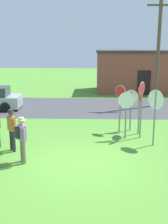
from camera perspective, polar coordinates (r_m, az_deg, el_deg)
ground_plane at (r=10.56m, az=-0.28°, el=-10.40°), size 80.00×80.00×0.00m
street_asphalt at (r=19.54m, az=0.74°, el=1.06°), size 60.00×6.40×0.01m
building_background at (r=26.30m, az=11.37°, el=8.21°), size 8.03×4.36×3.72m
utility_pole at (r=20.06m, az=14.86°, el=12.02°), size 1.80×0.24×7.34m
stop_sign_center_cluster at (r=12.93m, az=8.54°, el=0.97°), size 0.74×0.16×2.18m
stop_sign_leaning_right at (r=13.88m, az=7.39°, el=2.21°), size 0.47×0.48×2.34m
stop_sign_nearest at (r=12.21m, az=14.28°, el=0.90°), size 0.51×0.68×2.44m
stop_sign_rear_left at (r=13.63m, az=11.23°, el=2.17°), size 0.08×0.78×2.38m
stop_sign_tallest at (r=14.18m, az=9.51°, el=1.75°), size 0.69×0.07×2.09m
stop_sign_leaning_left at (r=13.07m, az=11.63°, el=2.12°), size 0.33×0.53×2.65m
person_with_sunhat at (r=10.51m, az=-12.57°, el=-4.94°), size 0.46×0.50×1.74m
person_near_signs at (r=11.76m, az=-14.47°, el=-3.16°), size 0.41×0.45×1.74m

